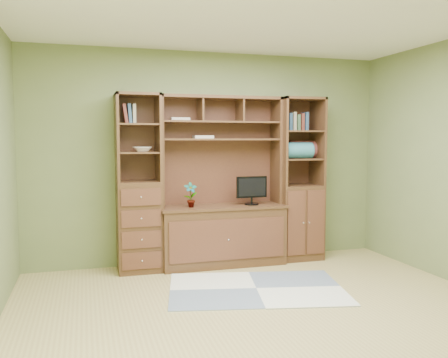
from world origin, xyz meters
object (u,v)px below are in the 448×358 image
object	(u,v)px
center_hutch	(222,181)
monitor	(252,185)
left_tower	(139,183)
right_tower	(299,179)

from	to	relation	value
center_hutch	monitor	bearing A→B (deg)	-5.51
left_tower	right_tower	world-z (taller)	same
center_hutch	right_tower	world-z (taller)	same
left_tower	monitor	bearing A→B (deg)	-3.15
center_hutch	left_tower	bearing A→B (deg)	177.71
left_tower	monitor	xyz separation A→B (m)	(1.36, -0.07, -0.05)
right_tower	monitor	distance (m)	0.67
left_tower	monitor	size ratio (longest dim) A/B	4.27
right_tower	center_hutch	bearing A→B (deg)	-177.77
center_hutch	monitor	xyz separation A→B (m)	(0.36, -0.03, -0.05)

